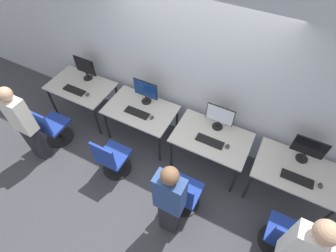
% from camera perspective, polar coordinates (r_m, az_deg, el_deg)
% --- Properties ---
extents(ground_plane, '(20.00, 20.00, 0.00)m').
position_cam_1_polar(ground_plane, '(4.54, -0.88, -8.36)').
color(ground_plane, '#3D3D42').
extents(wall_back, '(12.00, 0.05, 2.80)m').
position_cam_1_polar(wall_back, '(4.02, 4.88, 11.93)').
color(wall_back, '#B7BCC1').
rests_on(wall_back, ground_plane).
extents(desk_far_left, '(1.16, 0.75, 0.72)m').
position_cam_1_polar(desk_far_left, '(5.08, -18.36, 7.75)').
color(desk_far_left, '#BCB7AD').
rests_on(desk_far_left, ground_plane).
extents(monitor_far_left, '(0.43, 0.17, 0.44)m').
position_cam_1_polar(monitor_far_left, '(5.00, -17.61, 12.05)').
color(monitor_far_left, black).
rests_on(monitor_far_left, desk_far_left).
extents(keyboard_far_left, '(0.42, 0.14, 0.02)m').
position_cam_1_polar(keyboard_far_left, '(4.95, -19.72, 7.35)').
color(keyboard_far_left, black).
rests_on(keyboard_far_left, desk_far_left).
extents(mouse_far_left, '(0.06, 0.09, 0.03)m').
position_cam_1_polar(mouse_far_left, '(4.78, -17.15, 6.53)').
color(mouse_far_left, '#333333').
rests_on(mouse_far_left, desk_far_left).
extents(office_chair_far_left, '(0.48, 0.48, 0.86)m').
position_cam_1_polar(office_chair_far_left, '(5.00, -23.90, -0.38)').
color(office_chair_far_left, black).
rests_on(office_chair_far_left, ground_plane).
extents(person_far_left, '(0.36, 0.20, 1.55)m').
position_cam_1_polar(person_far_left, '(4.55, -28.89, 0.47)').
color(person_far_left, '#232328').
rests_on(person_far_left, ground_plane).
extents(desk_left, '(1.16, 0.75, 0.72)m').
position_cam_1_polar(desk_left, '(4.43, -5.96, 3.03)').
color(desk_left, '#BCB7AD').
rests_on(desk_left, ground_plane).
extents(monitor_left, '(0.43, 0.17, 0.44)m').
position_cam_1_polar(monitor_left, '(4.32, -4.90, 7.65)').
color(monitor_left, black).
rests_on(monitor_left, desk_left).
extents(keyboard_left, '(0.42, 0.14, 0.02)m').
position_cam_1_polar(keyboard_left, '(4.31, -6.77, 2.89)').
color(keyboard_left, black).
rests_on(keyboard_left, desk_left).
extents(mouse_left, '(0.06, 0.09, 0.03)m').
position_cam_1_polar(mouse_left, '(4.21, -3.56, 1.81)').
color(mouse_left, '#333333').
rests_on(mouse_left, desk_left).
extents(office_chair_left, '(0.48, 0.48, 0.86)m').
position_cam_1_polar(office_chair_left, '(4.28, -12.03, -7.14)').
color(office_chair_left, black).
rests_on(office_chair_left, ground_plane).
extents(desk_right, '(1.16, 0.75, 0.72)m').
position_cam_1_polar(desk_right, '(4.08, 9.41, -3.04)').
color(desk_right, '#BCB7AD').
rests_on(desk_right, ground_plane).
extents(monitor_right, '(0.43, 0.17, 0.44)m').
position_cam_1_polar(monitor_right, '(3.99, 11.19, 2.07)').
color(monitor_right, black).
rests_on(monitor_right, desk_right).
extents(keyboard_right, '(0.42, 0.14, 0.02)m').
position_cam_1_polar(keyboard_right, '(3.96, 9.07, -3.28)').
color(keyboard_right, black).
rests_on(keyboard_right, desk_right).
extents(mouse_right, '(0.06, 0.09, 0.03)m').
position_cam_1_polar(mouse_right, '(3.94, 12.82, -4.34)').
color(mouse_right, '#333333').
rests_on(mouse_right, desk_right).
extents(office_chair_right, '(0.48, 0.48, 0.86)m').
position_cam_1_polar(office_chair_right, '(3.90, 3.36, -14.81)').
color(office_chair_right, black).
rests_on(office_chair_right, ground_plane).
extents(person_right, '(0.36, 0.21, 1.56)m').
position_cam_1_polar(person_right, '(3.31, 0.34, -15.97)').
color(person_right, '#232328').
rests_on(person_right, ground_plane).
extents(desk_far_right, '(1.16, 0.75, 0.72)m').
position_cam_1_polar(desk_far_right, '(4.12, 26.18, -9.33)').
color(desk_far_right, '#BCB7AD').
rests_on(desk_far_right, ground_plane).
extents(monitor_far_right, '(0.43, 0.17, 0.44)m').
position_cam_1_polar(monitor_far_right, '(4.02, 28.26, -4.41)').
color(monitor_far_right, black).
rests_on(monitor_far_right, desk_far_right).
extents(keyboard_far_right, '(0.42, 0.14, 0.02)m').
position_cam_1_polar(keyboard_far_right, '(3.97, 26.28, -10.23)').
color(keyboard_far_right, black).
rests_on(keyboard_far_right, desk_far_right).
extents(mouse_far_right, '(0.06, 0.09, 0.03)m').
position_cam_1_polar(mouse_far_right, '(4.05, 30.24, -11.16)').
color(mouse_far_right, '#333333').
rests_on(mouse_far_right, desk_far_right).
extents(office_chair_far_right, '(0.48, 0.48, 0.86)m').
position_cam_1_polar(office_chair_far_right, '(3.97, 23.56, -21.37)').
color(office_chair_far_right, black).
rests_on(office_chair_far_right, ground_plane).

